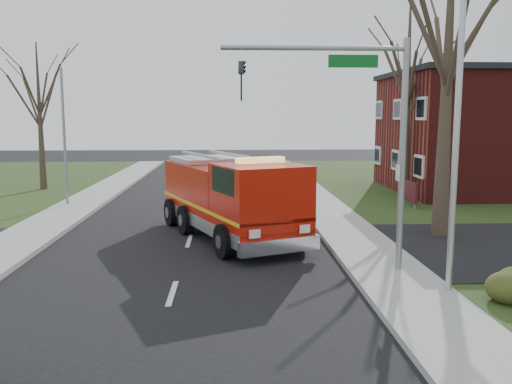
{
  "coord_description": "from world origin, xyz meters",
  "views": [
    {
      "loc": [
        1.54,
        -13.82,
        4.65
      ],
      "look_at": [
        2.44,
        4.85,
        2.0
      ],
      "focal_mm": 38.0,
      "sensor_mm": 36.0,
      "label": 1
    }
  ],
  "objects": [
    {
      "name": "ground",
      "position": [
        0.0,
        0.0,
        0.0
      ],
      "size": [
        120.0,
        120.0,
        0.0
      ],
      "primitive_type": "plane",
      "color": "black",
      "rests_on": "ground"
    },
    {
      "name": "sidewalk_right",
      "position": [
        6.2,
        0.0,
        0.07
      ],
      "size": [
        2.4,
        80.0,
        0.15
      ],
      "primitive_type": "cube",
      "color": "#9F9F99",
      "rests_on": "ground"
    },
    {
      "name": "health_center_sign",
      "position": [
        10.5,
        12.5,
        0.88
      ],
      "size": [
        0.12,
        2.0,
        1.4
      ],
      "color": "#451018",
      "rests_on": "ground"
    },
    {
      "name": "bare_tree_near",
      "position": [
        9.5,
        6.0,
        7.41
      ],
      "size": [
        6.0,
        6.0,
        12.0
      ],
      "color": "#352A1F",
      "rests_on": "ground"
    },
    {
      "name": "bare_tree_far",
      "position": [
        11.0,
        15.0,
        6.49
      ],
      "size": [
        5.25,
        5.25,
        10.5
      ],
      "color": "#352A1F",
      "rests_on": "ground"
    },
    {
      "name": "bare_tree_left",
      "position": [
        -10.0,
        20.0,
        5.56
      ],
      "size": [
        4.5,
        4.5,
        9.0
      ],
      "color": "#352A1F",
      "rests_on": "ground"
    },
    {
      "name": "traffic_signal_mast",
      "position": [
        5.21,
        1.5,
        4.71
      ],
      "size": [
        5.29,
        0.18,
        6.8
      ],
      "color": "gray",
      "rests_on": "ground"
    },
    {
      "name": "streetlight_pole",
      "position": [
        7.14,
        -0.5,
        4.55
      ],
      "size": [
        1.48,
        0.16,
        8.4
      ],
      "color": "#B7BABF",
      "rests_on": "ground"
    },
    {
      "name": "utility_pole_far",
      "position": [
        -6.8,
        14.0,
        3.5
      ],
      "size": [
        0.14,
        0.14,
        7.0
      ],
      "primitive_type": "cylinder",
      "color": "gray",
      "rests_on": "ground"
    },
    {
      "name": "fire_engine",
      "position": [
        1.57,
        6.44,
        1.48
      ],
      "size": [
        5.67,
        8.57,
        3.28
      ],
      "rotation": [
        0.0,
        0.0,
        0.39
      ],
      "color": "#AE1308",
      "rests_on": "ground"
    }
  ]
}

